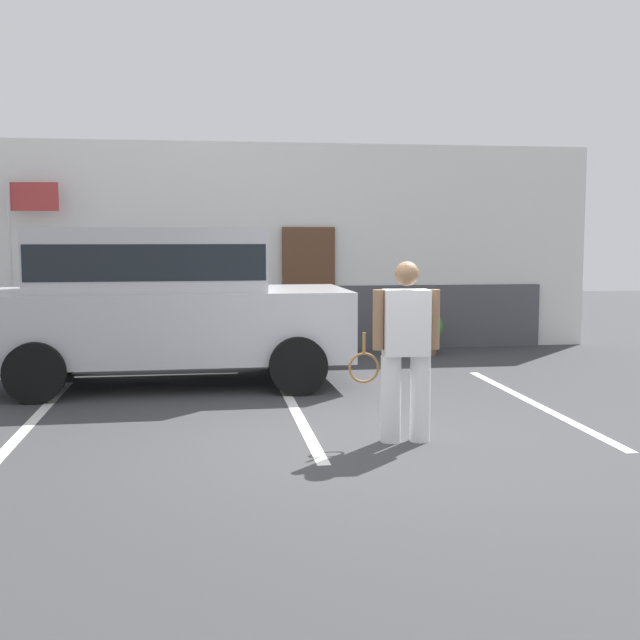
{
  "coord_description": "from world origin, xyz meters",
  "views": [
    {
      "loc": [
        -1.4,
        -7.39,
        1.94
      ],
      "look_at": [
        -0.18,
        1.2,
        1.05
      ],
      "focal_mm": 45.74,
      "sensor_mm": 36.0,
      "label": 1
    }
  ],
  "objects_px": {
    "potted_plant_by_porch": "(426,330)",
    "flag_pole": "(22,234)",
    "tennis_player_man": "(405,349)",
    "parked_suv": "(162,298)"
  },
  "relations": [
    {
      "from": "parked_suv",
      "to": "flag_pole",
      "type": "distance_m",
      "value": 3.67
    },
    {
      "from": "potted_plant_by_porch",
      "to": "flag_pole",
      "type": "relative_size",
      "value": 0.26
    },
    {
      "from": "tennis_player_man",
      "to": "flag_pole",
      "type": "bearing_deg",
      "value": -48.93
    },
    {
      "from": "tennis_player_man",
      "to": "potted_plant_by_porch",
      "type": "bearing_deg",
      "value": -104.02
    },
    {
      "from": "tennis_player_man",
      "to": "flag_pole",
      "type": "xyz_separation_m",
      "value": [
        -4.71,
        6.1,
        1.1
      ]
    },
    {
      "from": "flag_pole",
      "to": "tennis_player_man",
      "type": "bearing_deg",
      "value": -52.29
    },
    {
      "from": "tennis_player_man",
      "to": "flag_pole",
      "type": "distance_m",
      "value": 7.79
    },
    {
      "from": "parked_suv",
      "to": "flag_pole",
      "type": "xyz_separation_m",
      "value": [
        -2.3,
        2.74,
        0.84
      ]
    },
    {
      "from": "flag_pole",
      "to": "potted_plant_by_porch",
      "type": "bearing_deg",
      "value": -4.87
    },
    {
      "from": "tennis_player_man",
      "to": "parked_suv",
      "type": "bearing_deg",
      "value": -50.84
    }
  ]
}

